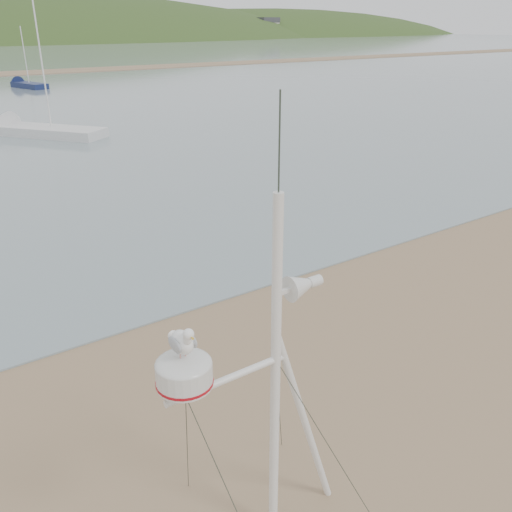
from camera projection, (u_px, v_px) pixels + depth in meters
ground at (148, 487)px, 7.42m from camera, size 560.00×560.00×0.00m
mast_rig at (272, 453)px, 6.24m from camera, size 2.36×2.52×5.33m
sailboat_blue_far at (22, 84)px, 53.24m from camera, size 2.98×6.21×6.04m
sailboat_white_near at (19, 129)px, 30.74m from camera, size 6.26×7.59×7.89m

